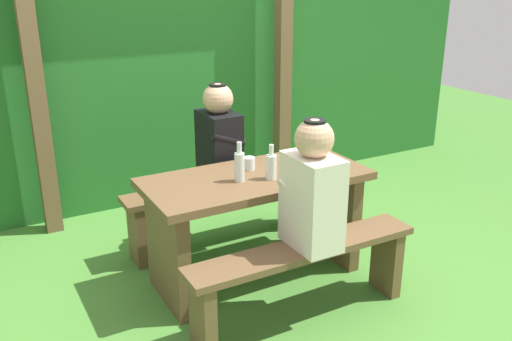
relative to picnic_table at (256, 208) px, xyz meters
name	(u,v)px	position (x,y,z in m)	size (l,w,h in m)	color
ground_plane	(256,276)	(0.00, 0.00, -0.49)	(12.00, 12.00, 0.00)	#468231
hedge_backdrop	(147,90)	(0.00, 2.06, 0.38)	(6.40, 1.04, 1.73)	#236525
pergola_post_left	(36,90)	(-1.04, 1.38, 0.62)	(0.12, 0.12, 2.20)	brown
pergola_post_right	(283,66)	(1.04, 1.38, 0.62)	(0.12, 0.12, 2.20)	brown
picnic_table	(256,208)	(0.00, 0.00, 0.00)	(1.40, 0.64, 0.71)	brown
bench_near	(304,268)	(0.00, -0.55, -0.15)	(1.40, 0.24, 0.47)	brown
bench_far	(219,201)	(0.00, 0.55, -0.15)	(1.40, 0.24, 0.47)	brown
person_white_shirt	(312,189)	(0.04, -0.55, 0.31)	(0.25, 0.35, 0.72)	silver
person_black_coat	(219,139)	(0.01, 0.55, 0.31)	(0.25, 0.35, 0.72)	black
drinking_glass	(249,163)	(0.01, 0.11, 0.27)	(0.08, 0.08, 0.08)	silver
bottle_left	(239,166)	(-0.14, -0.05, 0.32)	(0.06, 0.06, 0.24)	silver
bottle_right	(271,166)	(0.05, -0.11, 0.31)	(0.06, 0.06, 0.22)	silver
cell_phone	(304,172)	(0.29, -0.11, 0.23)	(0.07, 0.14, 0.01)	silver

